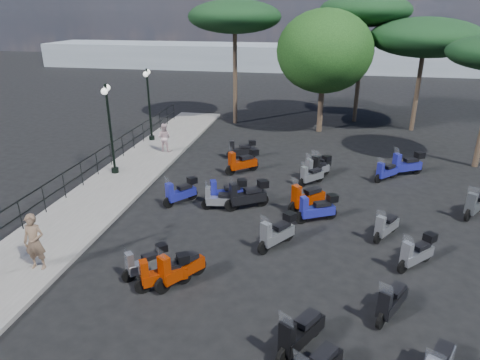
% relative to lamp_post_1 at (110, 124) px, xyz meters
% --- Properties ---
extents(ground, '(120.00, 120.00, 0.00)m').
position_rel_lamp_post_1_xyz_m(ground, '(7.12, -5.23, -2.56)').
color(ground, black).
rests_on(ground, ground).
extents(sidewalk, '(3.00, 30.00, 0.15)m').
position_rel_lamp_post_1_xyz_m(sidewalk, '(0.62, -2.23, -2.48)').
color(sidewalk, slate).
rests_on(sidewalk, ground).
extents(railing, '(0.04, 26.04, 1.10)m').
position_rel_lamp_post_1_xyz_m(railing, '(-0.68, -2.43, -1.66)').
color(railing, black).
rests_on(railing, sidewalk).
extents(lamp_post_1, '(0.63, 1.19, 4.22)m').
position_rel_lamp_post_1_xyz_m(lamp_post_1, '(0.00, 0.00, 0.00)').
color(lamp_post_1, black).
rests_on(lamp_post_1, sidewalk).
extents(lamp_post_2, '(0.54, 1.19, 4.16)m').
position_rel_lamp_post_1_xyz_m(lamp_post_2, '(-0.34, 5.52, -0.03)').
color(lamp_post_2, black).
rests_on(lamp_post_2, sidewalk).
extents(woman, '(0.68, 0.48, 1.78)m').
position_rel_lamp_post_1_xyz_m(woman, '(1.40, -7.94, -1.52)').
color(woman, brown).
rests_on(woman, sidewalk).
extents(pedestrian_far, '(0.81, 0.66, 1.55)m').
position_rel_lamp_post_1_xyz_m(pedestrian_far, '(1.20, 3.59, -1.63)').
color(pedestrian_far, beige).
rests_on(pedestrian_far, sidewalk).
extents(scooter_2, '(1.15, 1.16, 1.19)m').
position_rel_lamp_post_1_xyz_m(scooter_2, '(4.68, -7.51, -2.11)').
color(scooter_2, black).
rests_on(scooter_2, ground).
extents(scooter_3, '(1.54, 0.52, 1.23)m').
position_rel_lamp_post_1_xyz_m(scooter_3, '(5.78, -2.70, -2.13)').
color(scooter_3, black).
rests_on(scooter_3, ground).
extents(scooter_4, '(1.13, 1.41, 1.31)m').
position_rel_lamp_post_1_xyz_m(scooter_4, '(4.09, -2.43, -2.06)').
color(scooter_4, black).
rests_on(scooter_4, ground).
extents(scooter_5, '(1.47, 1.36, 1.46)m').
position_rel_lamp_post_1_xyz_m(scooter_5, '(5.93, 1.49, -2.01)').
color(scooter_5, black).
rests_on(scooter_5, ground).
extents(scooter_7, '(1.14, 1.56, 1.45)m').
position_rel_lamp_post_1_xyz_m(scooter_7, '(5.80, -7.72, -2.05)').
color(scooter_7, black).
rests_on(scooter_7, ground).
extents(scooter_8, '(1.44, 1.04, 1.30)m').
position_rel_lamp_post_1_xyz_m(scooter_8, '(5.41, -8.00, -2.07)').
color(scooter_8, black).
rests_on(scooter_8, ground).
extents(scooter_9, '(1.67, 1.16, 1.49)m').
position_rel_lamp_post_1_xyz_m(scooter_9, '(6.85, -2.39, -2.00)').
color(scooter_9, black).
rests_on(scooter_9, ground).
extents(scooter_10, '(1.63, 0.90, 1.37)m').
position_rel_lamp_post_1_xyz_m(scooter_10, '(5.97, -2.14, -2.04)').
color(scooter_10, black).
rests_on(scooter_10, ground).
extents(scooter_11, '(1.54, 0.80, 1.28)m').
position_rel_lamp_post_1_xyz_m(scooter_11, '(5.49, 3.60, -2.07)').
color(scooter_11, black).
rests_on(scooter_11, ground).
extents(scooter_14, '(1.15, 1.52, 1.40)m').
position_rel_lamp_post_1_xyz_m(scooter_14, '(8.33, -5.12, -2.03)').
color(scooter_14, black).
rests_on(scooter_14, ground).
extents(scooter_15, '(1.55, 0.97, 1.35)m').
position_rel_lamp_post_1_xyz_m(scooter_15, '(9.60, -2.99, -2.05)').
color(scooter_15, black).
rests_on(scooter_15, ground).
extents(scooter_16, '(0.98, 1.71, 1.46)m').
position_rel_lamp_post_1_xyz_m(scooter_16, '(9.63, 1.74, -2.05)').
color(scooter_16, black).
rests_on(scooter_16, ground).
extents(scooter_17, '(1.27, 1.29, 1.31)m').
position_rel_lamp_post_1_xyz_m(scooter_17, '(9.49, 1.50, -2.06)').
color(scooter_17, black).
rests_on(scooter_17, ground).
extents(scooter_20, '(1.27, 1.27, 1.30)m').
position_rel_lamp_post_1_xyz_m(scooter_20, '(12.68, -5.50, -2.07)').
color(scooter_20, black).
rests_on(scooter_20, ground).
extents(scooter_21, '(1.43, 1.39, 1.49)m').
position_rel_lamp_post_1_xyz_m(scooter_21, '(9.16, -2.09, -2.04)').
color(scooter_21, black).
rests_on(scooter_21, ground).
extents(scooter_22, '(1.13, 1.18, 1.23)m').
position_rel_lamp_post_1_xyz_m(scooter_22, '(12.63, 1.77, -2.13)').
color(scooter_22, black).
rests_on(scooter_22, ground).
extents(scooter_23, '(1.12, 1.16, 1.21)m').
position_rel_lamp_post_1_xyz_m(scooter_23, '(9.24, 0.60, -2.14)').
color(scooter_23, black).
rests_on(scooter_23, ground).
extents(scooter_26, '(0.96, 1.50, 1.32)m').
position_rel_lamp_post_1_xyz_m(scooter_26, '(11.60, -8.06, -2.10)').
color(scooter_26, black).
rests_on(scooter_26, ground).
extents(scooter_27, '(0.97, 1.37, 1.25)m').
position_rel_lamp_post_1_xyz_m(scooter_27, '(11.97, -3.80, -2.12)').
color(scooter_27, black).
rests_on(scooter_27, ground).
extents(scooter_28, '(1.13, 1.50, 1.41)m').
position_rel_lamp_post_1_xyz_m(scooter_28, '(15.53, -1.41, -2.07)').
color(scooter_28, black).
rests_on(scooter_28, ground).
extents(scooter_29, '(1.68, 1.07, 1.46)m').
position_rel_lamp_post_1_xyz_m(scooter_29, '(13.67, 2.64, -2.01)').
color(scooter_29, black).
rests_on(scooter_29, ground).
extents(scooter_30, '(1.07, 1.59, 1.43)m').
position_rel_lamp_post_1_xyz_m(scooter_30, '(9.37, -9.71, -2.06)').
color(scooter_30, black).
rests_on(scooter_30, ground).
extents(broadleaf_tree, '(5.87, 5.87, 7.51)m').
position_rel_lamp_post_1_xyz_m(broadleaf_tree, '(9.43, 9.87, 2.45)').
color(broadleaf_tree, '#38281E').
rests_on(broadleaf_tree, ground).
extents(pine_0, '(5.90, 5.90, 8.36)m').
position_rel_lamp_post_1_xyz_m(pine_0, '(11.84, 13.02, 4.74)').
color(pine_0, '#38281E').
rests_on(pine_0, ground).
extents(pine_1, '(6.79, 6.79, 7.00)m').
position_rel_lamp_post_1_xyz_m(pine_1, '(15.40, 11.32, 3.24)').
color(pine_1, '#38281E').
rests_on(pine_1, ground).
extents(pine_2, '(5.98, 5.98, 8.00)m').
position_rel_lamp_post_1_xyz_m(pine_2, '(3.64, 10.95, 4.37)').
color(pine_2, '#38281E').
rests_on(pine_2, ground).
extents(distant_hills, '(70.00, 8.00, 3.00)m').
position_rel_lamp_post_1_xyz_m(distant_hills, '(7.12, 39.77, -1.06)').
color(distant_hills, gray).
rests_on(distant_hills, ground).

